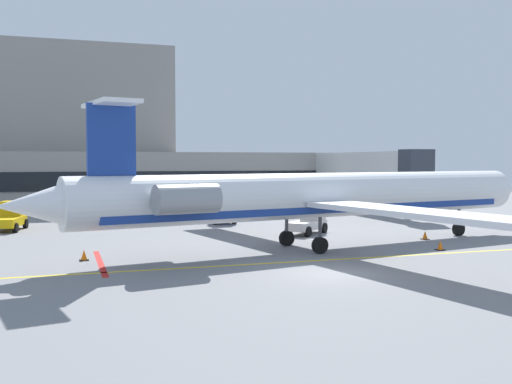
{
  "coord_description": "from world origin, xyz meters",
  "views": [
    {
      "loc": [
        -11.36,
        -24.21,
        5.09
      ],
      "look_at": [
        0.95,
        13.54,
        3.0
      ],
      "focal_mm": 41.85,
      "sensor_mm": 36.0,
      "label": 1
    }
  ],
  "objects_px": {
    "regional_jet": "(317,196)",
    "belt_loader": "(220,212)",
    "pushback_tractor": "(10,217)",
    "baggage_tug": "(309,219)",
    "fuel_tank": "(305,196)"
  },
  "relations": [
    {
      "from": "regional_jet",
      "to": "belt_loader",
      "type": "distance_m",
      "value": 15.72
    },
    {
      "from": "pushback_tractor",
      "to": "regional_jet",
      "type": "bearing_deg",
      "value": -41.03
    },
    {
      "from": "pushback_tractor",
      "to": "belt_loader",
      "type": "xyz_separation_m",
      "value": [
        15.92,
        0.05,
        -0.04
      ]
    },
    {
      "from": "regional_jet",
      "to": "pushback_tractor",
      "type": "xyz_separation_m",
      "value": [
        -17.72,
        15.42,
        -2.08
      ]
    },
    {
      "from": "baggage_tug",
      "to": "pushback_tractor",
      "type": "relative_size",
      "value": 0.89
    },
    {
      "from": "regional_jet",
      "to": "baggage_tug",
      "type": "relative_size",
      "value": 9.11
    },
    {
      "from": "baggage_tug",
      "to": "belt_loader",
      "type": "height_order",
      "value": "baggage_tug"
    },
    {
      "from": "pushback_tractor",
      "to": "fuel_tank",
      "type": "bearing_deg",
      "value": 18.15
    },
    {
      "from": "regional_jet",
      "to": "pushback_tractor",
      "type": "bearing_deg",
      "value": 138.97
    },
    {
      "from": "regional_jet",
      "to": "fuel_tank",
      "type": "height_order",
      "value": "regional_jet"
    },
    {
      "from": "fuel_tank",
      "to": "pushback_tractor",
      "type": "bearing_deg",
      "value": -161.85
    },
    {
      "from": "baggage_tug",
      "to": "pushback_tractor",
      "type": "distance_m",
      "value": 21.92
    },
    {
      "from": "baggage_tug",
      "to": "regional_jet",
      "type": "bearing_deg",
      "value": -109.62
    },
    {
      "from": "regional_jet",
      "to": "belt_loader",
      "type": "xyz_separation_m",
      "value": [
        -1.8,
        15.47,
        -2.12
      ]
    },
    {
      "from": "pushback_tractor",
      "to": "belt_loader",
      "type": "distance_m",
      "value": 15.92
    }
  ]
}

